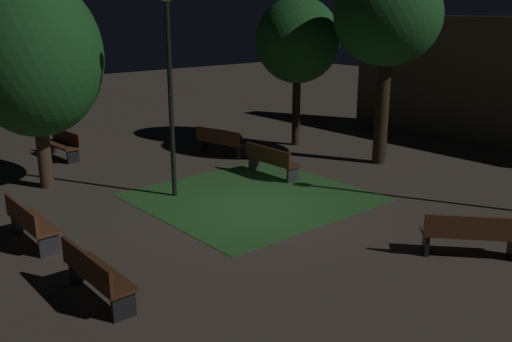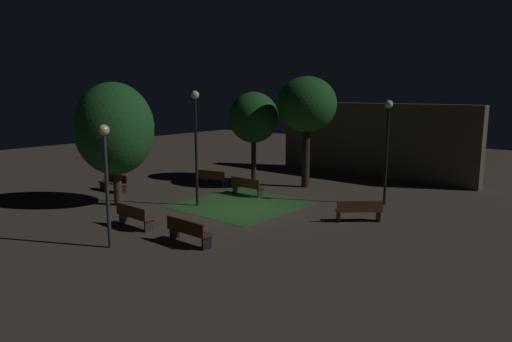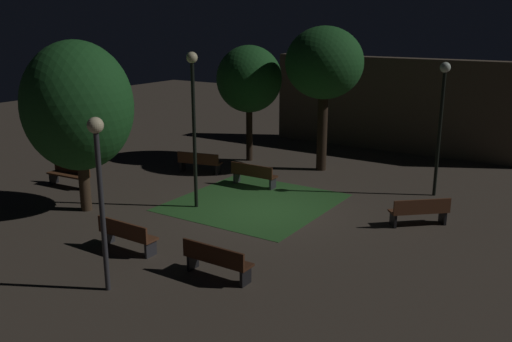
{
  "view_description": "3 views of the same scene",
  "coord_description": "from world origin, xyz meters",
  "px_view_note": "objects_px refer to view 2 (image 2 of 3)",
  "views": [
    {
      "loc": [
        9.37,
        -8.08,
        4.55
      ],
      "look_at": [
        0.58,
        -0.56,
        1.21
      ],
      "focal_mm": 38.94,
      "sensor_mm": 36.0,
      "label": 1
    },
    {
      "loc": [
        12.83,
        -14.74,
        5.1
      ],
      "look_at": [
        -0.26,
        0.88,
        1.57
      ],
      "focal_mm": 32.48,
      "sensor_mm": 36.0,
      "label": 2
    },
    {
      "loc": [
        8.92,
        -14.54,
        6.04
      ],
      "look_at": [
        -0.51,
        0.15,
        1.26
      ],
      "focal_mm": 38.61,
      "sensor_mm": 36.0,
      "label": 3
    }
  ],
  "objects_px": {
    "lamp_post_plaza_west": "(196,130)",
    "lamp_post_plaza_east": "(106,164)",
    "bench_back_row": "(211,178)",
    "lamp_post_near_wall": "(387,135)",
    "bench_front_right": "(114,182)",
    "tree_back_right": "(115,129)",
    "bench_near_trees": "(247,186)",
    "bench_lawn_edge": "(188,231)",
    "tree_back_left": "(307,105)",
    "tree_right_canopy": "(254,118)",
    "bench_front_left": "(359,210)",
    "bench_corner": "(134,215)"
  },
  "relations": [
    {
      "from": "bench_front_right",
      "to": "lamp_post_plaza_east",
      "type": "bearing_deg",
      "value": -34.04
    },
    {
      "from": "bench_corner",
      "to": "tree_back_right",
      "type": "distance_m",
      "value": 4.92
    },
    {
      "from": "bench_near_trees",
      "to": "lamp_post_plaza_west",
      "type": "xyz_separation_m",
      "value": [
        -0.32,
        -3.02,
        2.93
      ]
    },
    {
      "from": "bench_back_row",
      "to": "lamp_post_near_wall",
      "type": "bearing_deg",
      "value": 14.01
    },
    {
      "from": "bench_front_left",
      "to": "tree_right_canopy",
      "type": "distance_m",
      "value": 10.2
    },
    {
      "from": "bench_back_row",
      "to": "bench_corner",
      "type": "bearing_deg",
      "value": -65.93
    },
    {
      "from": "bench_lawn_edge",
      "to": "tree_back_right",
      "type": "xyz_separation_m",
      "value": [
        -6.59,
        1.67,
        2.95
      ]
    },
    {
      "from": "tree_back_left",
      "to": "lamp_post_plaza_west",
      "type": "height_order",
      "value": "tree_back_left"
    },
    {
      "from": "bench_corner",
      "to": "tree_back_left",
      "type": "relative_size",
      "value": 0.31
    },
    {
      "from": "bench_back_row",
      "to": "tree_back_left",
      "type": "xyz_separation_m",
      "value": [
        3.94,
        3.19,
        3.88
      ]
    },
    {
      "from": "tree_back_left",
      "to": "lamp_post_plaza_west",
      "type": "relative_size",
      "value": 1.15
    },
    {
      "from": "tree_back_left",
      "to": "lamp_post_plaza_west",
      "type": "distance_m",
      "value": 6.8
    },
    {
      "from": "bench_back_row",
      "to": "tree_back_left",
      "type": "bearing_deg",
      "value": 39.07
    },
    {
      "from": "tree_back_left",
      "to": "lamp_post_plaza_east",
      "type": "bearing_deg",
      "value": -87.35
    },
    {
      "from": "bench_corner",
      "to": "bench_lawn_edge",
      "type": "relative_size",
      "value": 1.0
    },
    {
      "from": "tree_right_canopy",
      "to": "bench_near_trees",
      "type": "bearing_deg",
      "value": -54.54
    },
    {
      "from": "tree_back_left",
      "to": "lamp_post_near_wall",
      "type": "xyz_separation_m",
      "value": [
        4.97,
        -0.97,
        -1.18
      ]
    },
    {
      "from": "bench_front_left",
      "to": "lamp_post_plaza_east",
      "type": "distance_m",
      "value": 9.65
    },
    {
      "from": "bench_back_row",
      "to": "tree_back_right",
      "type": "distance_m",
      "value": 6.32
    },
    {
      "from": "bench_front_left",
      "to": "lamp_post_plaza_west",
      "type": "height_order",
      "value": "lamp_post_plaza_west"
    },
    {
      "from": "bench_front_left",
      "to": "tree_back_right",
      "type": "relative_size",
      "value": 0.3
    },
    {
      "from": "bench_front_left",
      "to": "lamp_post_plaza_west",
      "type": "bearing_deg",
      "value": -161.4
    },
    {
      "from": "lamp_post_near_wall",
      "to": "bench_corner",
      "type": "bearing_deg",
      "value": -120.84
    },
    {
      "from": "bench_lawn_edge",
      "to": "lamp_post_near_wall",
      "type": "distance_m",
      "value": 10.2
    },
    {
      "from": "tree_right_canopy",
      "to": "tree_back_left",
      "type": "relative_size",
      "value": 0.86
    },
    {
      "from": "bench_back_row",
      "to": "lamp_post_plaza_west",
      "type": "distance_m",
      "value": 5.15
    },
    {
      "from": "lamp_post_plaza_west",
      "to": "bench_back_row",
      "type": "bearing_deg",
      "value": 126.88
    },
    {
      "from": "tree_back_right",
      "to": "lamp_post_near_wall",
      "type": "relative_size",
      "value": 1.17
    },
    {
      "from": "bench_back_row",
      "to": "lamp_post_near_wall",
      "type": "xyz_separation_m",
      "value": [
        8.9,
        2.22,
        2.7
      ]
    },
    {
      "from": "bench_near_trees",
      "to": "tree_right_canopy",
      "type": "xyz_separation_m",
      "value": [
        -2.35,
        3.3,
        3.11
      ]
    },
    {
      "from": "bench_lawn_edge",
      "to": "tree_back_left",
      "type": "relative_size",
      "value": 0.31
    },
    {
      "from": "bench_front_right",
      "to": "lamp_post_near_wall",
      "type": "bearing_deg",
      "value": 27.76
    },
    {
      "from": "tree_right_canopy",
      "to": "tree_back_right",
      "type": "bearing_deg",
      "value": -95.61
    },
    {
      "from": "bench_front_right",
      "to": "lamp_post_near_wall",
      "type": "xyz_separation_m",
      "value": [
        11.9,
        6.26,
        2.7
      ]
    },
    {
      "from": "bench_corner",
      "to": "tree_right_canopy",
      "type": "relative_size",
      "value": 0.36
    },
    {
      "from": "tree_back_right",
      "to": "bench_near_trees",
      "type": "bearing_deg",
      "value": 58.58
    },
    {
      "from": "bench_corner",
      "to": "bench_near_trees",
      "type": "bearing_deg",
      "value": 93.16
    },
    {
      "from": "lamp_post_plaza_east",
      "to": "bench_front_left",
      "type": "bearing_deg",
      "value": 58.84
    },
    {
      "from": "bench_corner",
      "to": "bench_lawn_edge",
      "type": "xyz_separation_m",
      "value": [
        3.02,
        -0.0,
        0.0
      ]
    },
    {
      "from": "bench_front_right",
      "to": "tree_back_right",
      "type": "relative_size",
      "value": 0.33
    },
    {
      "from": "tree_back_right",
      "to": "lamp_post_plaza_east",
      "type": "height_order",
      "value": "tree_back_right"
    },
    {
      "from": "tree_right_canopy",
      "to": "lamp_post_near_wall",
      "type": "distance_m",
      "value": 8.43
    },
    {
      "from": "bench_lawn_edge",
      "to": "bench_front_left",
      "type": "distance_m",
      "value": 6.89
    },
    {
      "from": "tree_back_left",
      "to": "tree_back_right",
      "type": "distance_m",
      "value": 9.8
    },
    {
      "from": "bench_lawn_edge",
      "to": "lamp_post_plaza_west",
      "type": "relative_size",
      "value": 0.35
    },
    {
      "from": "lamp_post_plaza_west",
      "to": "lamp_post_plaza_east",
      "type": "bearing_deg",
      "value": -71.07
    },
    {
      "from": "tree_back_left",
      "to": "lamp_post_near_wall",
      "type": "height_order",
      "value": "tree_back_left"
    },
    {
      "from": "tree_right_canopy",
      "to": "bench_front_left",
      "type": "bearing_deg",
      "value": -24.51
    },
    {
      "from": "lamp_post_plaza_west",
      "to": "lamp_post_plaza_east",
      "type": "height_order",
      "value": "lamp_post_plaza_west"
    },
    {
      "from": "bench_corner",
      "to": "bench_back_row",
      "type": "bearing_deg",
      "value": 114.07
    }
  ]
}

